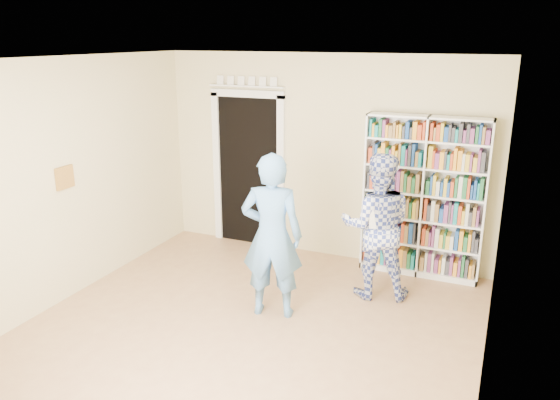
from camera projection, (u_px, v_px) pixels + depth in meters
name	position (u px, v px, depth m)	size (l,w,h in m)	color
floor	(239.00, 341.00, 5.41)	(5.00, 5.00, 0.00)	#9A6C4A
ceiling	(232.00, 61.00, 4.62)	(5.00, 5.00, 0.00)	white
wall_back	(323.00, 158.00, 7.21)	(4.50, 4.50, 0.00)	beige
wall_left	(50.00, 186.00, 5.87)	(5.00, 5.00, 0.00)	beige
wall_right	(497.00, 248.00, 4.17)	(5.00, 5.00, 0.00)	beige
bookshelf	(423.00, 197.00, 6.66)	(1.46, 0.27, 2.00)	white
doorway	(249.00, 163.00, 7.66)	(1.10, 0.08, 2.43)	black
wall_art	(65.00, 178.00, 6.02)	(0.03, 0.25, 0.25)	brown
man_blue	(272.00, 236.00, 5.70)	(0.65, 0.43, 1.78)	#578CC2
man_plaid	(377.00, 226.00, 6.15)	(0.82, 0.64, 1.69)	#304094
paper_sheet	(380.00, 215.00, 5.87)	(0.22, 0.01, 0.31)	white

